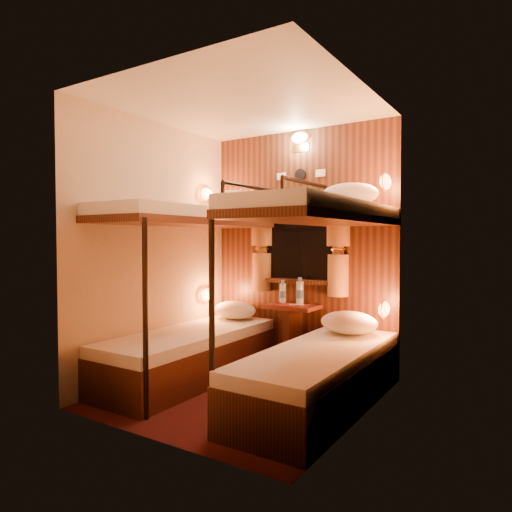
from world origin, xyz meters
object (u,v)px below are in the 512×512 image
Objects in this scene: bunk_left at (191,319)px; bottle_left at (283,293)px; bunk_right at (320,335)px; bottle_right at (300,293)px; table at (292,328)px.

bottle_left is (0.52, 0.81, 0.19)m from bunk_left.
bunk_left is 1.00× the size of bunk_right.
bunk_right is 1.13m from bottle_left.
bunk_left is 8.06× the size of bottle_left.
bunk_left is at bearing -130.40° from bottle_right.
bunk_left is 1.30m from bunk_right.
bunk_right reaches higher than table.
table is (0.65, 0.78, -0.14)m from bunk_left.
bottle_left is at bearing 56.98° from bunk_left.
bunk_left is 1.02m from table.
bottle_right is at bearing 49.60° from bunk_left.
bottle_right is (0.06, 0.05, 0.35)m from table.
bottle_left is at bearing 133.74° from bunk_right.
bottle_right is at bearing 7.10° from bottle_left.
bunk_left is 2.90× the size of table.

